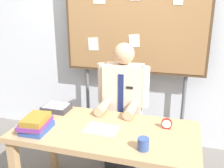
{
  "coord_description": "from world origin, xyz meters",
  "views": [
    {
      "loc": [
        0.61,
        -1.88,
        1.79
      ],
      "look_at": [
        0.0,
        0.18,
        1.11
      ],
      "focal_mm": 41.07,
      "sensor_mm": 36.0,
      "label": 1
    }
  ],
  "objects": [
    {
      "name": "open_notebook",
      "position": [
        -0.04,
        -0.02,
        0.76
      ],
      "size": [
        0.28,
        0.21,
        0.01
      ],
      "primitive_type": "cube",
      "rotation": [
        0.0,
        0.0,
        -0.06
      ],
      "color": "white",
      "rests_on": "desk"
    },
    {
      "name": "desk",
      "position": [
        0.0,
        0.0,
        0.66
      ],
      "size": [
        1.56,
        0.76,
        0.76
      ],
      "color": "tan",
      "rests_on": "ground_plane"
    },
    {
      "name": "bulletin_board",
      "position": [
        -0.0,
        1.1,
        1.57
      ],
      "size": [
        1.7,
        0.09,
        2.2
      ],
      "color": "#4C3823",
      "rests_on": "ground_plane"
    },
    {
      "name": "coffee_mug",
      "position": [
        0.36,
        -0.23,
        0.81
      ],
      "size": [
        0.09,
        0.09,
        0.09
      ],
      "primitive_type": "cylinder",
      "color": "#334C8C",
      "rests_on": "desk"
    },
    {
      "name": "back_wall",
      "position": [
        0.0,
        1.31,
        1.35
      ],
      "size": [
        6.4,
        0.08,
        2.7
      ],
      "primitive_type": "cube",
      "color": "silver",
      "rests_on": "ground_plane"
    },
    {
      "name": "person",
      "position": [
        0.0,
        0.6,
        0.66
      ],
      "size": [
        0.55,
        0.56,
        1.41
      ],
      "color": "#2D2D33",
      "rests_on": "ground_plane"
    },
    {
      "name": "desk_clock",
      "position": [
        0.5,
        0.16,
        0.8
      ],
      "size": [
        0.09,
        0.04,
        0.09
      ],
      "color": "maroon",
      "rests_on": "desk"
    },
    {
      "name": "paper_tray",
      "position": [
        -0.6,
        0.24,
        0.79
      ],
      "size": [
        0.26,
        0.2,
        0.06
      ],
      "color": "#333338",
      "rests_on": "desk"
    },
    {
      "name": "book_stack",
      "position": [
        -0.55,
        -0.19,
        0.82
      ],
      "size": [
        0.24,
        0.31,
        0.13
      ],
      "color": "#2D4C99",
      "rests_on": "desk"
    }
  ]
}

